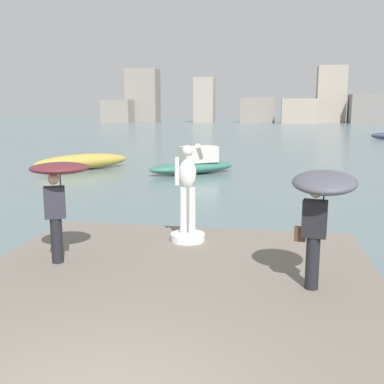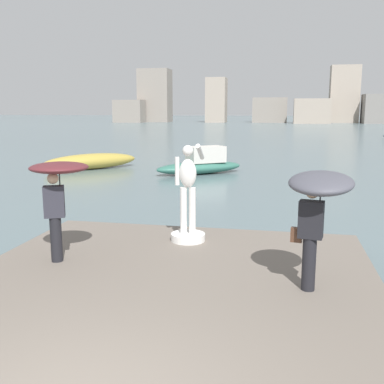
% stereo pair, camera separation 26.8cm
% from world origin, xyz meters
% --- Properties ---
extents(ground_plane, '(400.00, 400.00, 0.00)m').
position_xyz_m(ground_plane, '(0.00, 40.00, 0.00)').
color(ground_plane, slate).
extents(pier, '(7.28, 10.27, 0.40)m').
position_xyz_m(pier, '(0.00, 2.13, 0.20)').
color(pier, '#70665B').
rests_on(pier, ground).
extents(statue_white_figure, '(0.77, 0.95, 2.17)m').
position_xyz_m(statue_white_figure, '(-0.13, 6.09, 1.20)').
color(statue_white_figure, white).
rests_on(statue_white_figure, pier).
extents(onlooker_left, '(1.45, 1.45, 1.93)m').
position_xyz_m(onlooker_left, '(-2.27, 4.28, 1.95)').
color(onlooker_left, black).
rests_on(onlooker_left, pier).
extents(onlooker_right, '(1.18, 1.20, 1.99)m').
position_xyz_m(onlooker_right, '(2.45, 3.74, 1.93)').
color(onlooker_right, black).
rests_on(onlooker_right, pier).
extents(boat_near, '(4.64, 4.96, 0.86)m').
position_xyz_m(boat_near, '(-8.59, 20.00, 0.43)').
color(boat_near, '#B2993D').
rests_on(boat_near, ground).
extents(boat_far, '(4.67, 4.00, 1.41)m').
position_xyz_m(boat_far, '(-2.23, 19.42, 0.51)').
color(boat_far, '#336B5B').
rests_on(boat_far, ground).
extents(distant_skyline, '(82.22, 11.79, 13.74)m').
position_xyz_m(distant_skyline, '(1.59, 111.24, 4.74)').
color(distant_skyline, gray).
rests_on(distant_skyline, ground).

